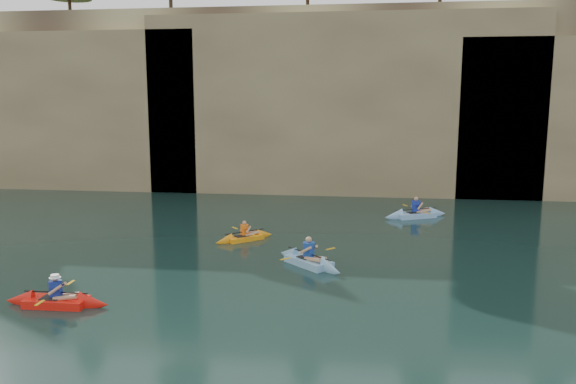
# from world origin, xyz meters

# --- Properties ---
(ground) EXTENTS (160.00, 160.00, 0.00)m
(ground) POSITION_xyz_m (0.00, 0.00, 0.00)
(ground) COLOR black
(ground) RESTS_ON ground
(cliff) EXTENTS (70.00, 16.00, 12.00)m
(cliff) POSITION_xyz_m (0.00, 30.00, 6.00)
(cliff) COLOR tan
(cliff) RESTS_ON ground
(cliff_slab_west) EXTENTS (26.00, 2.40, 10.56)m
(cliff_slab_west) POSITION_xyz_m (-20.00, 22.60, 5.28)
(cliff_slab_west) COLOR #98885C
(cliff_slab_west) RESTS_ON ground
(cliff_slab_center) EXTENTS (24.00, 2.40, 11.40)m
(cliff_slab_center) POSITION_xyz_m (2.00, 22.60, 5.70)
(cliff_slab_center) COLOR #98885C
(cliff_slab_center) RESTS_ON ground
(sea_cave_west) EXTENTS (4.50, 1.00, 4.00)m
(sea_cave_west) POSITION_xyz_m (-18.00, 21.95, 2.00)
(sea_cave_west) COLOR black
(sea_cave_west) RESTS_ON ground
(sea_cave_center) EXTENTS (3.50, 1.00, 3.20)m
(sea_cave_center) POSITION_xyz_m (-4.00, 21.95, 1.60)
(sea_cave_center) COLOR black
(sea_cave_center) RESTS_ON ground
(sea_cave_east) EXTENTS (5.00, 1.00, 4.50)m
(sea_cave_east) POSITION_xyz_m (10.00, 21.95, 2.25)
(sea_cave_east) COLOR black
(sea_cave_east) RESTS_ON ground
(main_kayaker) EXTENTS (3.15, 2.15, 1.16)m
(main_kayaker) POSITION_xyz_m (-5.33, 1.80, 0.16)
(main_kayaker) COLOR red
(main_kayaker) RESTS_ON ground
(kayaker_orange) EXTENTS (2.48, 2.33, 1.05)m
(kayaker_orange) POSITION_xyz_m (-1.49, 10.03, 0.13)
(kayaker_orange) COLOR orange
(kayaker_orange) RESTS_ON ground
(kayaker_ltblue_near) EXTENTS (2.93, 2.87, 1.31)m
(kayaker_ltblue_near) POSITION_xyz_m (1.55, 6.78, 0.16)
(kayaker_ltblue_near) COLOR #7EB1D2
(kayaker_ltblue_near) RESTS_ON ground
(kayaker_ltblue_mid) EXTENTS (3.49, 2.38, 1.33)m
(kayaker_ltblue_mid) POSITION_xyz_m (6.15, 15.70, 0.16)
(kayaker_ltblue_mid) COLOR #89B8E5
(kayaker_ltblue_mid) RESTS_ON ground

